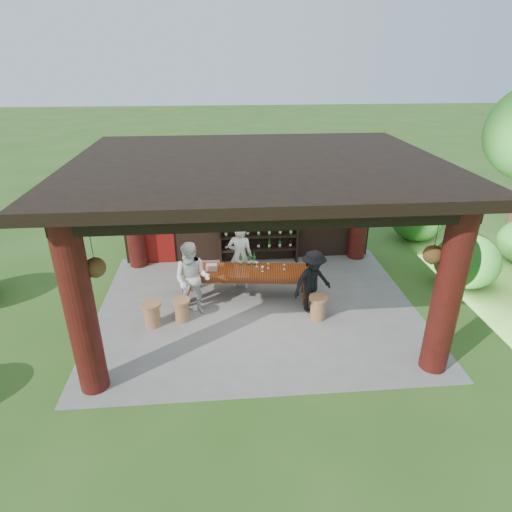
{
  "coord_description": "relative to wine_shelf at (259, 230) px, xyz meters",
  "views": [
    {
      "loc": [
        -0.78,
        -8.6,
        5.41
      ],
      "look_at": [
        0.0,
        0.4,
        1.15
      ],
      "focal_mm": 30.0,
      "sensor_mm": 36.0,
      "label": 1
    }
  ],
  "objects": [
    {
      "name": "napkin_basket",
      "position": [
        -1.3,
        -1.89,
        -0.17
      ],
      "size": [
        0.28,
        0.21,
        0.14
      ],
      "primitive_type": "cube",
      "rotation": [
        0.0,
        0.0,
        -0.11
      ],
      "color": "#BF6672",
      "rests_on": "tasting_table"
    },
    {
      "name": "stool_near_right",
      "position": [
        1.06,
        -3.05,
        -0.69
      ],
      "size": [
        0.43,
        0.43,
        0.56
      ],
      "rotation": [
        0.0,
        0.0,
        0.17
      ],
      "color": "#9C603E",
      "rests_on": "ground"
    },
    {
      "name": "shrubs",
      "position": [
        2.29,
        -1.66,
        -0.43
      ],
      "size": [
        16.25,
        7.92,
        1.36
      ],
      "color": "#194C14",
      "rests_on": "ground"
    },
    {
      "name": "table_bottles",
      "position": [
        -0.42,
        -1.67,
        -0.08
      ],
      "size": [
        0.41,
        0.11,
        0.31
      ],
      "color": "#194C1E",
      "rests_on": "tasting_table"
    },
    {
      "name": "stool_far_left",
      "position": [
        -2.61,
        -3.0,
        -0.69
      ],
      "size": [
        0.43,
        0.43,
        0.57
      ],
      "rotation": [
        0.0,
        0.0,
        0.04
      ],
      "color": "#9C603E",
      "rests_on": "ground"
    },
    {
      "name": "host",
      "position": [
        -0.6,
        -1.41,
        -0.13
      ],
      "size": [
        0.69,
        0.53,
        1.71
      ],
      "primitive_type": "imported",
      "rotation": [
        0.0,
        0.0,
        2.94
      ],
      "color": "beige",
      "rests_on": "ground"
    },
    {
      "name": "guest_man",
      "position": [
        0.98,
        -2.7,
        -0.23
      ],
      "size": [
        1.12,
        0.91,
        1.52
      ],
      "primitive_type": "imported",
      "rotation": [
        0.0,
        0.0,
        0.42
      ],
      "color": "black",
      "rests_on": "ground"
    },
    {
      "name": "wine_shelf",
      "position": [
        0.0,
        0.0,
        0.0
      ],
      "size": [
        2.23,
        0.34,
        1.96
      ],
      "color": "black",
      "rests_on": "ground"
    },
    {
      "name": "guest_woman",
      "position": [
        -1.73,
        -2.53,
        -0.12
      ],
      "size": [
        0.97,
        0.83,
        1.73
      ],
      "primitive_type": "imported",
      "rotation": [
        0.0,
        0.0,
        -0.23
      ],
      "color": "silver",
      "rests_on": "ground"
    },
    {
      "name": "stool_near_left",
      "position": [
        -1.98,
        -2.85,
        -0.7
      ],
      "size": [
        0.41,
        0.41,
        0.53
      ],
      "rotation": [
        0.0,
        0.0,
        0.3
      ],
      "color": "#9C603E",
      "rests_on": "ground"
    },
    {
      "name": "tasting_table",
      "position": [
        -0.49,
        -1.96,
        -0.36
      ],
      "size": [
        3.17,
        1.13,
        0.75
      ],
      "rotation": [
        0.0,
        0.0,
        -0.11
      ],
      "color": "#4F1D0B",
      "rests_on": "ground"
    },
    {
      "name": "pavilion",
      "position": [
        -0.26,
        -2.02,
        1.14
      ],
      "size": [
        7.5,
        6.0,
        3.6
      ],
      "color": "slate",
      "rests_on": "ground"
    },
    {
      "name": "ground",
      "position": [
        -0.25,
        -2.45,
        -0.99
      ],
      "size": [
        90.0,
        90.0,
        0.0
      ],
      "primitive_type": "plane",
      "color": "#2D5119",
      "rests_on": "ground"
    },
    {
      "name": "table_glasses",
      "position": [
        0.04,
        -1.95,
        -0.16
      ],
      "size": [
        0.72,
        0.33,
        0.15
      ],
      "color": "silver",
      "rests_on": "tasting_table"
    },
    {
      "name": "trees",
      "position": [
        2.6,
        -0.77,
        2.38
      ],
      "size": [
        21.81,
        11.73,
        4.8
      ],
      "color": "#3F2819",
      "rests_on": "ground"
    }
  ]
}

